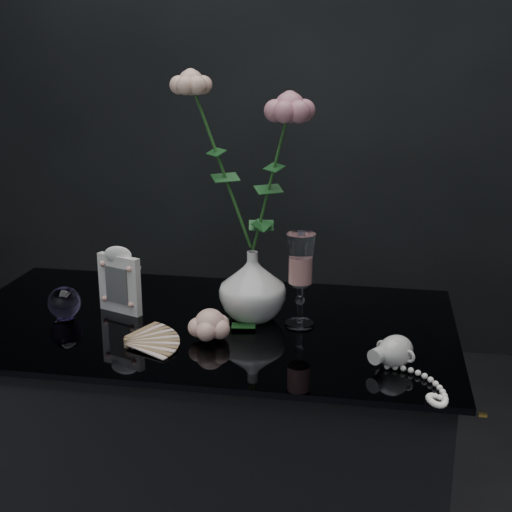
% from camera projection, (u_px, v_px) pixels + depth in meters
% --- Properties ---
extents(table, '(1.05, 0.58, 0.76)m').
position_uv_depth(table, '(206.00, 478.00, 1.61)').
color(table, black).
rests_on(table, ground).
extents(vase, '(0.14, 0.14, 0.15)m').
position_uv_depth(vase, '(252.00, 286.00, 1.49)').
color(vase, white).
rests_on(vase, table).
extents(wine_glass, '(0.07, 0.07, 0.20)m').
position_uv_depth(wine_glass, '(300.00, 280.00, 1.45)').
color(wine_glass, white).
rests_on(wine_glass, table).
extents(picture_frame, '(0.13, 0.12, 0.15)m').
position_uv_depth(picture_frame, '(119.00, 279.00, 1.53)').
color(picture_frame, white).
rests_on(picture_frame, table).
extents(paperweight, '(0.09, 0.09, 0.07)m').
position_uv_depth(paperweight, '(64.00, 303.00, 1.51)').
color(paperweight, '#9C82D3').
rests_on(paperweight, table).
extents(paper_fan, '(0.21, 0.16, 0.02)m').
position_uv_depth(paper_fan, '(127.00, 342.00, 1.37)').
color(paper_fan, beige).
rests_on(paper_fan, table).
extents(loose_rose, '(0.20, 0.22, 0.06)m').
position_uv_depth(loose_rose, '(210.00, 324.00, 1.40)').
color(loose_rose, '#FFB8A4').
rests_on(loose_rose, table).
extents(pearl_jar, '(0.29, 0.29, 0.06)m').
position_uv_depth(pearl_jar, '(396.00, 350.00, 1.28)').
color(pearl_jar, silver).
rests_on(pearl_jar, table).
extents(roses, '(0.27, 0.10, 0.41)m').
position_uv_depth(roses, '(245.00, 157.00, 1.42)').
color(roses, '#FFBEA1').
rests_on(roses, vase).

